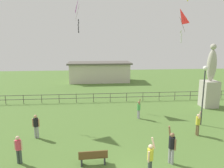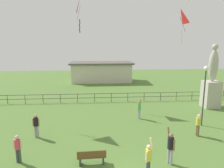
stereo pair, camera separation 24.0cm
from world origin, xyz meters
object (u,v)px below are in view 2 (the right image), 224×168
park_bench (92,157)px  person_0 (171,146)px  statue_monument (211,86)px  person_3 (198,123)px  person_4 (148,158)px  kite_4 (180,18)px  lamppost (205,83)px  kite_0 (80,6)px  person_1 (139,109)px  person_5 (36,124)px  person_2 (18,147)px

park_bench → person_0: bearing=-3.2°
statue_monument → person_3: (-4.28, -6.20, -1.26)m
person_3 → person_4: person_4 is taller
statue_monument → kite_4: size_ratio=2.72×
lamppost → kite_0: bearing=143.5°
person_4 → kite_4: size_ratio=0.83×
kite_4 → person_1: bearing=137.0°
park_bench → person_1: person_1 is taller
person_0 → person_3: bearing=46.1°
person_3 → person_4: 5.99m
person_3 → kite_0: bearing=133.3°
lamppost → person_3: (-1.19, -1.76, -2.42)m
person_3 → kite_4: kite_4 is taller
statue_monument → person_1: bearing=-160.8°
person_1 → kite_4: size_ratio=0.78×
person_5 → person_4: bearing=-35.7°
person_0 → person_4: person_0 is taller
person_2 → person_3: size_ratio=0.86×
lamppost → person_4: size_ratio=2.45×
person_4 → person_2: bearing=166.1°
person_5 → kite_4: kite_4 is taller
person_3 → kite_0: kite_0 is taller
statue_monument → person_4: statue_monument is taller
kite_4 → person_5: bearing=-174.8°
park_bench → person_1: size_ratio=0.86×
person_3 → person_1: bearing=133.1°
person_1 → person_3: person_3 is taller
statue_monument → person_1: 8.15m
person_2 → kite_0: size_ratio=0.45×
person_1 → person_4: size_ratio=0.94×
person_3 → kite_4: (-1.12, 1.50, 7.02)m
park_bench → person_3: bearing=22.4°
person_0 → person_5: 8.70m
person_0 → kite_0: kite_0 is taller
lamppost → person_5: bearing=-174.5°
person_0 → person_4: (-1.38, -0.87, -0.08)m
person_0 → kite_4: 8.55m
statue_monument → person_5: size_ratio=3.80×
lamppost → person_2: (-12.21, -4.17, -2.44)m
park_bench → kite_4: 10.56m
person_0 → person_1: bearing=92.3°
lamppost → person_3: size_ratio=2.55×
statue_monument → park_bench: size_ratio=4.06×
statue_monument → lamppost: statue_monument is taller
person_0 → person_3: (3.05, 3.17, -0.12)m
statue_monument → lamppost: size_ratio=1.34×
person_2 → kite_4: kite_4 is taller
person_4 → statue_monument: bearing=49.6°
person_2 → person_4: size_ratio=0.83×
person_0 → person_1: (-0.27, 6.73, -0.14)m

